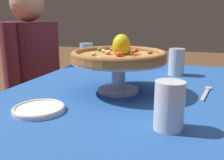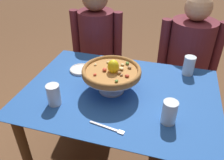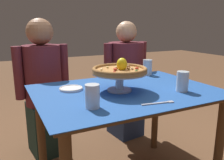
{
  "view_description": "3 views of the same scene",
  "coord_description": "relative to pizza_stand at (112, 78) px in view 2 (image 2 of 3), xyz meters",
  "views": [
    {
      "loc": [
        -0.95,
        -0.27,
        1.03
      ],
      "look_at": [
        -0.09,
        0.02,
        0.8
      ],
      "focal_mm": 39.99,
      "sensor_mm": 36.0,
      "label": 1
    },
    {
      "loc": [
        0.28,
        -1.13,
        1.6
      ],
      "look_at": [
        -0.05,
        -0.0,
        0.82
      ],
      "focal_mm": 36.61,
      "sensor_mm": 36.0,
      "label": 2
    },
    {
      "loc": [
        -0.76,
        -1.31,
        1.17
      ],
      "look_at": [
        -0.09,
        0.05,
        0.81
      ],
      "focal_mm": 37.33,
      "sensor_mm": 36.0,
      "label": 3
    }
  ],
  "objects": [
    {
      "name": "dining_table",
      "position": [
        0.05,
        -0.0,
        -0.2
      ],
      "size": [
        1.21,
        0.88,
        0.74
      ],
      "color": "brown",
      "rests_on": "ground"
    },
    {
      "name": "pizza_stand",
      "position": [
        0.0,
        0.0,
        0.0
      ],
      "size": [
        0.36,
        0.36,
        0.13
      ],
      "color": "#B7B7C1",
      "rests_on": "dining_table"
    },
    {
      "name": "pizza",
      "position": [
        0.0,
        -0.0,
        0.06
      ],
      "size": [
        0.36,
        0.36,
        0.1
      ],
      "color": "#AD753D",
      "rests_on": "pizza_stand"
    },
    {
      "name": "dinner_fork",
      "position": [
        0.08,
        -0.33,
        -0.09
      ],
      "size": [
        0.2,
        0.05,
        0.01
      ],
      "color": "#B7B7C1",
      "rests_on": "dining_table"
    },
    {
      "name": "water_glass_back_right",
      "position": [
        0.46,
        0.34,
        -0.03
      ],
      "size": [
        0.08,
        0.08,
        0.13
      ],
      "color": "silver",
      "rests_on": "dining_table"
    },
    {
      "name": "water_glass_front_right",
      "position": [
        0.37,
        -0.19,
        -0.03
      ],
      "size": [
        0.08,
        0.08,
        0.13
      ],
      "color": "silver",
      "rests_on": "dining_table"
    },
    {
      "name": "diner_left",
      "position": [
        -0.37,
        0.74,
        -0.24
      ],
      "size": [
        0.48,
        0.36,
        1.23
      ],
      "color": "#1E3833",
      "rests_on": "ground"
    },
    {
      "name": "side_plate",
      "position": [
        -0.28,
        0.17,
        -0.08
      ],
      "size": [
        0.16,
        0.16,
        0.02
      ],
      "color": "white",
      "rests_on": "dining_table"
    },
    {
      "name": "water_glass_front_left",
      "position": [
        -0.28,
        -0.22,
        -0.03
      ],
      "size": [
        0.08,
        0.08,
        0.13
      ],
      "color": "white",
      "rests_on": "dining_table"
    },
    {
      "name": "diner_right",
      "position": [
        0.47,
        0.74,
        -0.24
      ],
      "size": [
        0.52,
        0.4,
        1.21
      ],
      "color": "navy",
      "rests_on": "ground"
    }
  ]
}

